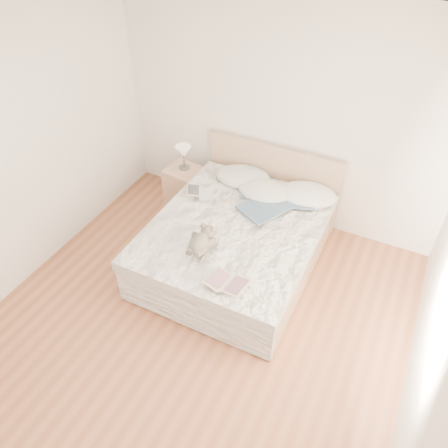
{
  "coord_description": "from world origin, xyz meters",
  "views": [
    {
      "loc": [
        1.47,
        -2.12,
        3.64
      ],
      "look_at": [
        -0.11,
        1.05,
        0.62
      ],
      "focal_mm": 35.0,
      "sensor_mm": 36.0,
      "label": 1
    }
  ],
  "objects_px": {
    "bed": "(238,241)",
    "childrens_book": "(227,283)",
    "teddy_bear": "(199,247)",
    "photo_book": "(200,193)",
    "table_lamp": "(184,153)",
    "nightstand": "(185,188)"
  },
  "relations": [
    {
      "from": "bed",
      "to": "childrens_book",
      "type": "height_order",
      "value": "bed"
    },
    {
      "from": "bed",
      "to": "teddy_bear",
      "type": "bearing_deg",
      "value": -104.39
    },
    {
      "from": "photo_book",
      "to": "childrens_book",
      "type": "height_order",
      "value": "same"
    },
    {
      "from": "bed",
      "to": "table_lamp",
      "type": "height_order",
      "value": "bed"
    },
    {
      "from": "table_lamp",
      "to": "photo_book",
      "type": "height_order",
      "value": "table_lamp"
    },
    {
      "from": "nightstand",
      "to": "teddy_bear",
      "type": "height_order",
      "value": "teddy_bear"
    },
    {
      "from": "nightstand",
      "to": "table_lamp",
      "type": "bearing_deg",
      "value": 113.12
    },
    {
      "from": "table_lamp",
      "to": "photo_book",
      "type": "distance_m",
      "value": 0.68
    },
    {
      "from": "photo_book",
      "to": "childrens_book",
      "type": "distance_m",
      "value": 1.43
    },
    {
      "from": "table_lamp",
      "to": "teddy_bear",
      "type": "relative_size",
      "value": 0.92
    },
    {
      "from": "bed",
      "to": "photo_book",
      "type": "distance_m",
      "value": 0.72
    },
    {
      "from": "table_lamp",
      "to": "childrens_book",
      "type": "bearing_deg",
      "value": -48.74
    },
    {
      "from": "bed",
      "to": "childrens_book",
      "type": "relative_size",
      "value": 5.6
    },
    {
      "from": "nightstand",
      "to": "table_lamp",
      "type": "distance_m",
      "value": 0.51
    },
    {
      "from": "bed",
      "to": "nightstand",
      "type": "bearing_deg",
      "value": 148.68
    },
    {
      "from": "photo_book",
      "to": "childrens_book",
      "type": "xyz_separation_m",
      "value": [
        0.9,
        -1.11,
        0.0
      ]
    },
    {
      "from": "photo_book",
      "to": "nightstand",
      "type": "bearing_deg",
      "value": 108.48
    },
    {
      "from": "bed",
      "to": "teddy_bear",
      "type": "relative_size",
      "value": 6.28
    },
    {
      "from": "bed",
      "to": "nightstand",
      "type": "relative_size",
      "value": 3.83
    },
    {
      "from": "table_lamp",
      "to": "childrens_book",
      "type": "relative_size",
      "value": 0.82
    },
    {
      "from": "photo_book",
      "to": "bed",
      "type": "bearing_deg",
      "value": -49.51
    },
    {
      "from": "nightstand",
      "to": "childrens_book",
      "type": "distance_m",
      "value": 2.08
    }
  ]
}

